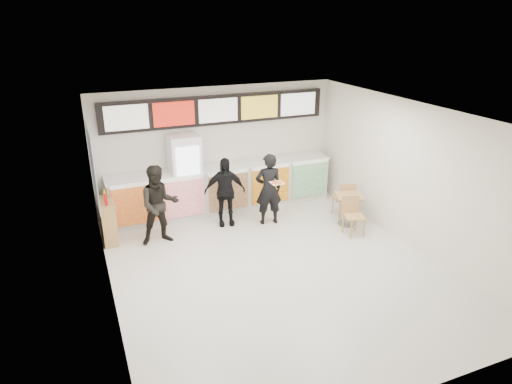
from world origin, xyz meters
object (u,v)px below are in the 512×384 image
service_counter (224,188)px  customer_mid (225,192)px  customer_left (159,205)px  condiment_ledge (108,221)px  customer_main (269,189)px  drinks_fridge (186,176)px  cafe_table (348,204)px

service_counter → customer_mid: (-0.25, -0.81, 0.23)m
customer_left → condiment_ledge: size_ratio=1.59×
customer_main → customer_left: customer_left is taller
drinks_fridge → customer_mid: 1.09m
customer_main → customer_left: bearing=9.7°
customer_mid → condiment_ledge: (-2.57, 0.15, -0.34)m
service_counter → customer_main: bearing=-58.3°
customer_left → cafe_table: customer_left is taller
customer_mid → cafe_table: (2.61, -1.10, -0.30)m
customer_main → cafe_table: 1.87m
cafe_table → customer_mid: bearing=176.1°
customer_main → condiment_ledge: size_ratio=1.56×
drinks_fridge → customer_main: size_ratio=1.19×
drinks_fridge → condiment_ledge: size_ratio=1.85×
service_counter → drinks_fridge: size_ratio=2.78×
service_counter → customer_main: (0.70, -1.13, 0.27)m
condiment_ledge → drinks_fridge: bearing=19.6°
customer_mid → cafe_table: customer_mid is taller
service_counter → drinks_fridge: bearing=179.0°
customer_mid → cafe_table: size_ratio=1.05×
condiment_ledge → customer_mid: bearing=-3.4°
drinks_fridge → cafe_table: 3.86m
drinks_fridge → customer_left: (-0.86, -1.17, -0.14)m
service_counter → customer_main: customer_main is taller
cafe_table → customer_left: bearing=-171.4°
customer_mid → condiment_ledge: size_ratio=1.49×
customer_main → condiment_ledge: (-3.52, 0.48, -0.38)m
customer_mid → drinks_fridge: bearing=140.2°
cafe_table → condiment_ledge: 5.34m
drinks_fridge → cafe_table: (3.30, -1.93, -0.49)m
customer_left → customer_mid: (1.55, 0.34, -0.05)m
drinks_fridge → customer_left: size_ratio=1.16×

